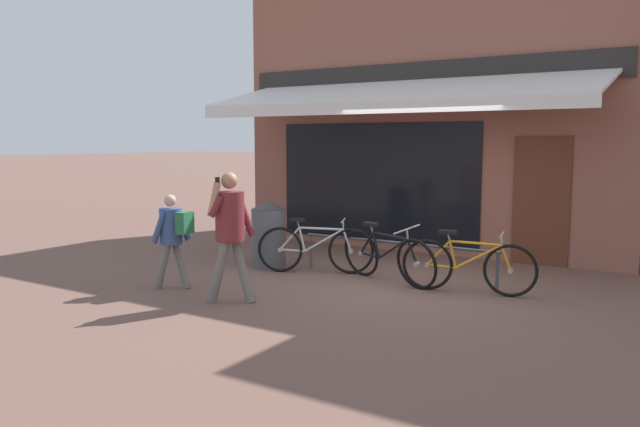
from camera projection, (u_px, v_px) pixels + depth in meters
The scene contains 9 objects.
ground_plane at pixel (399, 283), 8.91m from camera, with size 160.00×160.00×0.00m, color brown.
shop_front at pixel (447, 108), 12.31m from camera, with size 7.34×4.89×5.34m.
bike_rack_rail at pixel (396, 248), 9.06m from camera, with size 3.07×0.04×0.57m.
bicycle_silver at pixel (315, 249), 9.55m from camera, with size 1.65×0.83×0.84m.
bicycle_black at pixel (387, 256), 8.90m from camera, with size 1.77×0.81×0.88m.
bicycle_orange at pixel (467, 265), 8.26m from camera, with size 1.76×0.52×0.84m.
pedestrian_adult at pixel (230, 223), 7.72m from camera, with size 0.55×0.64×1.65m.
pedestrian_child at pixel (173, 231), 8.47m from camera, with size 0.53×0.55×1.31m.
litter_bin at pixel (268, 235), 10.00m from camera, with size 0.55×0.55×1.05m.
Camera 1 is at (3.72, -7.98, 2.02)m, focal length 35.00 mm.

